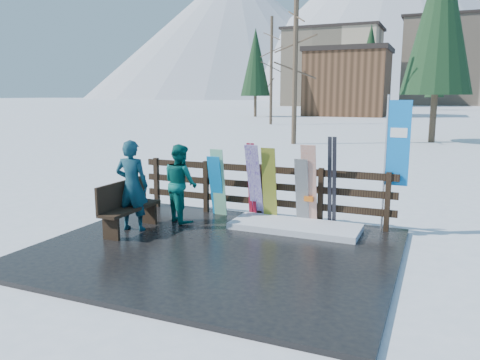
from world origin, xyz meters
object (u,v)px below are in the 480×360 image
at_px(snowboard_5, 309,186).
at_px(snowboard_3, 255,182).
at_px(snowboard_0, 216,186).
at_px(snowboard_2, 269,185).
at_px(bench, 127,205).
at_px(snowboard_1, 219,183).
at_px(person_back, 181,183).
at_px(snowboard_4, 302,192).
at_px(rental_flag, 395,148).
at_px(person_front, 132,186).

bearing_deg(snowboard_5, snowboard_3, -180.00).
bearing_deg(snowboard_0, snowboard_2, 0.00).
distance_m(snowboard_3, snowboard_5, 1.16).
relative_size(bench, snowboard_5, 0.90).
bearing_deg(snowboard_2, snowboard_1, 180.00).
distance_m(snowboard_5, person_back, 2.61).
height_order(bench, snowboard_3, snowboard_3).
relative_size(snowboard_0, snowboard_2, 0.86).
xyz_separation_m(snowboard_2, snowboard_5, (0.83, 0.00, 0.05)).
distance_m(snowboard_1, snowboard_4, 1.86).
bearing_deg(bench, snowboard_1, 57.18).
bearing_deg(snowboard_0, rental_flag, 4.27).
bearing_deg(snowboard_2, snowboard_0, -180.00).
xyz_separation_m(bench, snowboard_5, (3.11, 1.73, 0.31)).
height_order(snowboard_1, snowboard_5, snowboard_5).
xyz_separation_m(bench, snowboard_4, (2.97, 1.73, 0.17)).
bearing_deg(snowboard_4, snowboard_1, 180.00).
distance_m(bench, snowboard_5, 3.57).
bearing_deg(bench, person_front, 60.43).
distance_m(rental_flag, person_back, 4.27).
bearing_deg(snowboard_4, snowboard_5, 0.00).
height_order(snowboard_4, rental_flag, rental_flag).
bearing_deg(snowboard_5, snowboard_0, -180.00).
bearing_deg(snowboard_3, snowboard_2, 0.00).
bearing_deg(person_front, snowboard_2, -154.70).
height_order(snowboard_0, snowboard_2, snowboard_2).
relative_size(snowboard_5, person_front, 0.95).
height_order(snowboard_1, person_front, person_front).
bearing_deg(snowboard_5, snowboard_4, -180.00).
distance_m(snowboard_4, person_front, 3.34).
xyz_separation_m(snowboard_0, snowboard_2, (1.22, 0.00, 0.12)).
xyz_separation_m(bench, rental_flag, (4.67, 2.00, 1.09)).
height_order(snowboard_1, snowboard_2, snowboard_2).
xyz_separation_m(snowboard_5, person_back, (-2.52, -0.71, -0.01)).
relative_size(snowboard_1, person_front, 0.84).
distance_m(snowboard_3, rental_flag, 2.85).
xyz_separation_m(snowboard_2, person_back, (-1.68, -0.71, 0.03)).
distance_m(rental_flag, person_front, 5.04).
bearing_deg(person_front, snowboard_1, -134.00).
relative_size(snowboard_1, snowboard_5, 0.89).
relative_size(snowboard_0, person_front, 0.76).
distance_m(snowboard_5, rental_flag, 1.77).
relative_size(snowboard_1, person_back, 0.92).
height_order(snowboard_0, snowboard_4, snowboard_4).
xyz_separation_m(snowboard_0, snowboard_4, (1.91, 0.00, 0.02)).
bearing_deg(bench, person_back, 59.78).
bearing_deg(snowboard_3, snowboard_4, 0.00).
xyz_separation_m(snowboard_0, person_front, (-1.00, -1.63, 0.22)).
xyz_separation_m(snowboard_1, person_front, (-1.06, -1.63, 0.15)).
bearing_deg(rental_flag, person_back, -166.48).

